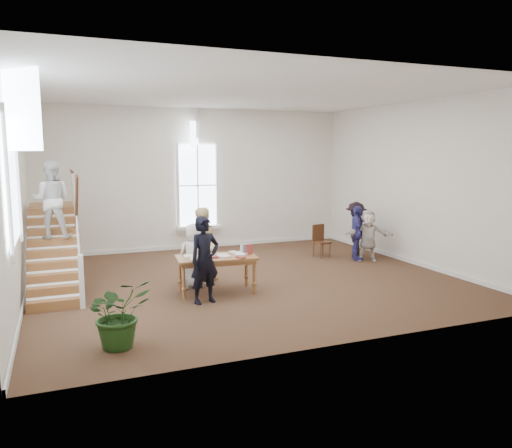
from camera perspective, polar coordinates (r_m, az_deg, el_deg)
name	(u,v)px	position (r m, az deg, el deg)	size (l,w,h in m)	color
ground	(246,279)	(12.36, -1.12, -6.35)	(10.00, 10.00, 0.00)	#412A19
room_shell	(199,236)	(16.37, -6.54, -1.37)	(10.49, 10.00, 10.00)	silver
staircase	(53,219)	(12.04, -22.20, 0.51)	(1.10, 4.10, 2.92)	brown
library_table	(216,260)	(11.11, -4.55, -4.13)	(1.83, 1.05, 0.88)	brown
police_officer	(205,260)	(10.34, -5.88, -4.10)	(0.66, 0.43, 1.81)	black
elderly_woman	(194,256)	(11.58, -7.09, -3.60)	(0.73, 0.48, 1.50)	silver
person_yellow	(201,245)	(12.10, -6.33, -2.35)	(0.87, 0.68, 1.80)	beige
woman_cluster_a	(357,233)	(14.66, 11.45, -1.04)	(0.93, 0.39, 1.59)	navy
woman_cluster_b	(356,229)	(15.17, 11.32, -0.62)	(1.07, 0.61, 1.65)	black
woman_cluster_c	(368,235)	(14.65, 12.69, -1.29)	(1.38, 0.44, 1.49)	silver
floor_plant	(119,313)	(8.36, -15.40, -9.80)	(1.01, 0.87, 1.12)	#193812
side_chair	(320,239)	(15.03, 7.36, -1.70)	(0.48, 0.48, 0.97)	#3B1F10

